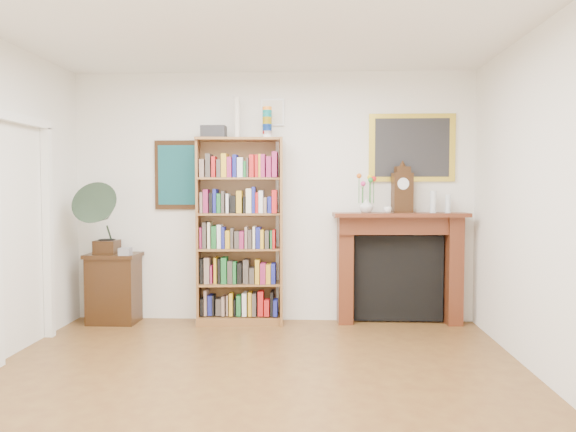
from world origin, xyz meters
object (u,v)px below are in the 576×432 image
object	(u,v)px
teacup	(387,210)
cd_stack	(125,252)
bookshelf	(239,220)
bottle_left	(433,202)
side_cabinet	(114,288)
gramophone	(102,214)
bottle_right	(448,204)
mantel_clock	(402,190)
flower_vase	(366,205)
fireplace	(399,258)

from	to	relation	value
teacup	cd_stack	bearing A→B (deg)	-177.27
bookshelf	bottle_left	distance (m)	2.13
side_cabinet	teacup	size ratio (longest dim) A/B	9.15
gramophone	bottle_left	size ratio (longest dim) A/B	3.30
bookshelf	cd_stack	distance (m)	1.28
bookshelf	teacup	bearing A→B (deg)	-6.81
gramophone	bottle_right	size ratio (longest dim) A/B	3.96
cd_stack	bottle_right	xyz separation A→B (m)	(3.50, 0.22, 0.52)
side_cabinet	bottle_left	world-z (taller)	bottle_left
bookshelf	bottle_right	xyz separation A→B (m)	(2.28, 0.04, 0.19)
bottle_right	bottle_left	bearing A→B (deg)	179.36
side_cabinet	bottle_right	distance (m)	3.81
mantel_clock	teacup	distance (m)	0.29
bookshelf	flower_vase	bearing A→B (deg)	-4.43
fireplace	flower_vase	bearing A→B (deg)	-173.92
flower_vase	teacup	xyz separation A→B (m)	(0.22, -0.06, -0.05)
cd_stack	teacup	bearing A→B (deg)	2.73
flower_vase	teacup	distance (m)	0.24
flower_vase	cd_stack	bearing A→B (deg)	-175.65
teacup	bottle_left	world-z (taller)	bottle_left
cd_stack	bottle_left	xyz separation A→B (m)	(3.34, 0.22, 0.54)
teacup	bottle_left	xyz separation A→B (m)	(0.50, 0.08, 0.09)
teacup	bottle_right	bearing A→B (deg)	7.05
flower_vase	side_cabinet	bearing A→B (deg)	-178.84
side_cabinet	bottle_right	xyz separation A→B (m)	(3.69, 0.08, 0.95)
bookshelf	fireplace	xyz separation A→B (m)	(1.76, 0.08, -0.41)
fireplace	gramophone	xyz separation A→B (m)	(-3.24, -0.24, 0.49)
fireplace	gramophone	world-z (taller)	gramophone
side_cabinet	cd_stack	bearing A→B (deg)	-37.20
fireplace	gramophone	distance (m)	3.29
flower_vase	bottle_right	distance (m)	0.89
cd_stack	teacup	world-z (taller)	teacup
gramophone	mantel_clock	xyz separation A→B (m)	(3.27, 0.22, 0.26)
bookshelf	side_cabinet	world-z (taller)	bookshelf
bottle_left	bottle_right	size ratio (longest dim) A/B	1.20
cd_stack	flower_vase	distance (m)	2.67
fireplace	flower_vase	distance (m)	0.69
bookshelf	mantel_clock	xyz separation A→B (m)	(1.79, 0.05, 0.33)
side_cabinet	flower_vase	world-z (taller)	flower_vase
side_cabinet	gramophone	world-z (taller)	gramophone
fireplace	cd_stack	bearing A→B (deg)	-178.50
mantel_clock	flower_vase	size ratio (longest dim) A/B	3.18
side_cabinet	fireplace	distance (m)	3.19
fireplace	gramophone	size ratio (longest dim) A/B	1.87
side_cabinet	fireplace	size ratio (longest dim) A/B	0.52
bottle_left	gramophone	bearing A→B (deg)	-176.79
gramophone	flower_vase	distance (m)	2.88
cd_stack	bookshelf	bearing A→B (deg)	8.36
fireplace	cd_stack	size ratio (longest dim) A/B	12.33
mantel_clock	bottle_left	xyz separation A→B (m)	(0.33, -0.02, -0.12)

